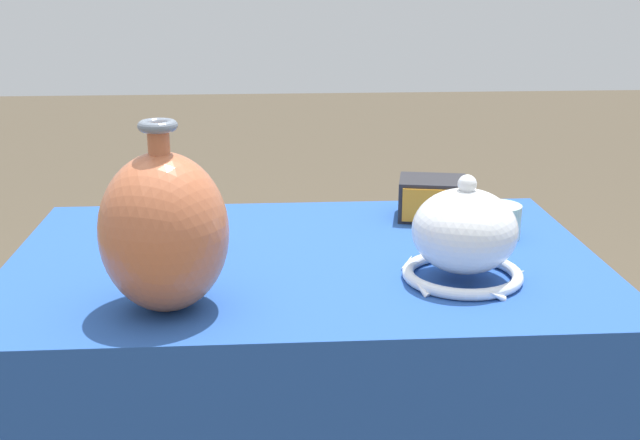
% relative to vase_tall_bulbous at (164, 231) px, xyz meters
% --- Properties ---
extents(display_table, '(1.20, 0.79, 0.70)m').
position_rel_vase_tall_bulbous_xyz_m(display_table, '(0.25, 0.23, -0.21)').
color(display_table, '#38383D').
rests_on(display_table, ground_plane).
extents(vase_tall_bulbous, '(0.22, 0.22, 0.33)m').
position_rel_vase_tall_bulbous_xyz_m(vase_tall_bulbous, '(0.00, 0.00, 0.00)').
color(vase_tall_bulbous, '#BC6642').
rests_on(vase_tall_bulbous, display_table).
extents(vase_dome_bell, '(0.23, 0.24, 0.21)m').
position_rel_vase_tall_bulbous_xyz_m(vase_dome_bell, '(0.54, 0.10, -0.06)').
color(vase_dome_bell, white).
rests_on(vase_dome_bell, display_table).
extents(mosaic_tile_box, '(0.18, 0.16, 0.09)m').
position_rel_vase_tall_bulbous_xyz_m(mosaic_tile_box, '(0.56, 0.49, -0.09)').
color(mosaic_tile_box, '#232328').
rests_on(mosaic_tile_box, display_table).
extents(pot_squat_ochre, '(0.14, 0.14, 0.07)m').
position_rel_vase_tall_bulbous_xyz_m(pot_squat_ochre, '(0.00, 0.31, -0.10)').
color(pot_squat_ochre, gold).
rests_on(pot_squat_ochre, display_table).
extents(pot_squat_celadon, '(0.10, 0.10, 0.07)m').
position_rel_vase_tall_bulbous_xyz_m(pot_squat_celadon, '(0.68, 0.34, -0.10)').
color(pot_squat_celadon, '#A8CCB7').
rests_on(pot_squat_celadon, display_table).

